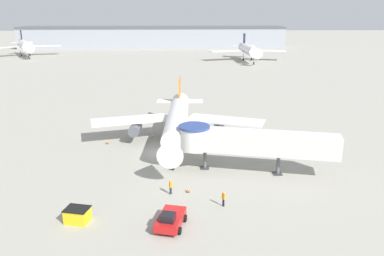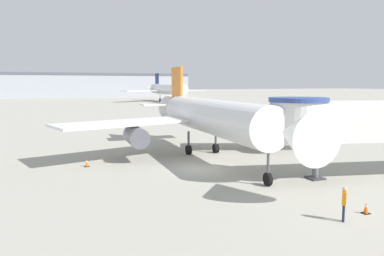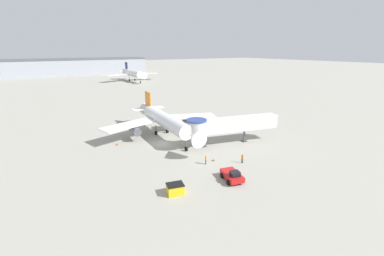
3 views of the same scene
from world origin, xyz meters
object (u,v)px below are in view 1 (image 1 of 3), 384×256
service_container_yellow (77,215)px  traffic_cone_port_wing (107,142)px  pushback_tug_red (170,219)px  traffic_cone_near_nose (188,190)px  traffic_cone_starboard_wing (249,146)px  background_jet_navy_tail (249,50)px  main_airplane (177,121)px  ground_crew_wing_walker (224,198)px  jet_bridge (246,141)px  ground_crew_marshaller (171,186)px  background_jet_black_tail (25,45)px

service_container_yellow → traffic_cone_port_wing: bearing=93.0°
pushback_tug_red → traffic_cone_near_nose: pushback_tug_red is taller
traffic_cone_starboard_wing → background_jet_navy_tail: 108.77m
background_jet_navy_tail → main_airplane: bearing=-106.9°
service_container_yellow → ground_crew_wing_walker: size_ratio=1.57×
service_container_yellow → ground_crew_wing_walker: ground_crew_wing_walker is taller
jet_bridge → ground_crew_marshaller: size_ratio=11.39×
main_airplane → background_jet_black_tail: size_ratio=0.91×
pushback_tug_red → service_container_yellow: size_ratio=1.68×
ground_crew_wing_walker → background_jet_black_tail: (-76.33, 146.22, 4.14)m
jet_bridge → ground_crew_wing_walker: bearing=-99.2°
jet_bridge → service_container_yellow: bearing=-134.5°
jet_bridge → traffic_cone_port_wing: bearing=163.3°
jet_bridge → ground_crew_marshaller: (-9.45, -5.98, -3.13)m
ground_crew_marshaller → background_jet_navy_tail: size_ratio=0.05×
background_jet_navy_tail → service_container_yellow: bearing=-108.2°
ground_crew_marshaller → background_jet_navy_tail: background_jet_navy_tail is taller
background_jet_navy_tail → background_jet_black_tail: bearing=167.4°
traffic_cone_near_nose → ground_crew_wing_walker: (3.71, -3.43, 0.70)m
background_jet_navy_tail → background_jet_black_tail: (-101.75, 21.64, 0.33)m
ground_crew_wing_walker → service_container_yellow: bearing=63.9°
service_container_yellow → background_jet_navy_tail: bearing=72.5°
background_jet_black_tail → ground_crew_wing_walker: bearing=-89.9°
ground_crew_wing_walker → traffic_cone_starboard_wing: bearing=-54.5°
main_airplane → traffic_cone_port_wing: (-11.02, 0.10, -3.39)m
traffic_cone_starboard_wing → background_jet_navy_tail: size_ratio=0.02×
main_airplane → ground_crew_marshaller: bearing=-89.5°
background_jet_navy_tail → traffic_cone_starboard_wing: bearing=-100.9°
main_airplane → jet_bridge: 14.36m
traffic_cone_near_nose → ground_crew_marshaller: size_ratio=0.35×
pushback_tug_red → traffic_cone_port_wing: size_ratio=6.83×
pushback_tug_red → ground_crew_wing_walker: size_ratio=2.63×
background_jet_black_tail → traffic_cone_port_wing: bearing=-91.8°
pushback_tug_red → traffic_cone_port_wing: 26.44m
service_container_yellow → ground_crew_wing_walker: 14.92m
traffic_cone_starboard_wing → service_container_yellow: bearing=-135.7°
traffic_cone_starboard_wing → ground_crew_marshaller: (-11.63, -14.65, 0.71)m
ground_crew_marshaller → background_jet_black_tail: 159.75m
background_jet_navy_tail → traffic_cone_port_wing: bearing=-112.3°
ground_crew_wing_walker → background_jet_black_tail: bearing=-8.2°
traffic_cone_starboard_wing → ground_crew_marshaller: bearing=-128.4°
jet_bridge → traffic_cone_starboard_wing: jet_bridge is taller
service_container_yellow → ground_crew_marshaller: bearing=31.4°
background_jet_navy_tail → ground_crew_marshaller: bearing=-105.0°
ground_crew_wing_walker → traffic_cone_port_wing: bearing=2.0°
main_airplane → service_container_yellow: size_ratio=10.51×
main_airplane → traffic_cone_near_nose: 17.35m
traffic_cone_near_nose → ground_crew_wing_walker: 5.10m
background_jet_navy_tail → ground_crew_wing_walker: bearing=-102.2°
traffic_cone_port_wing → ground_crew_wing_walker: size_ratio=0.39×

